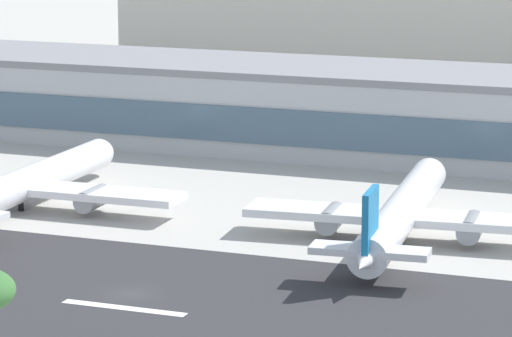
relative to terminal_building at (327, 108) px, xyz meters
name	(u,v)px	position (x,y,z in m)	size (l,w,h in m)	color
ground_plane	(130,295)	(4.43, -72.56, -5.94)	(1400.00, 1400.00, 0.00)	#B2AFA8
runway_strip	(110,307)	(4.43, -76.65, -5.90)	(800.00, 41.60, 0.08)	#2D2D30
runway_centreline_dash_4	(124,308)	(5.81, -76.65, -5.85)	(12.00, 1.20, 0.01)	white
terminal_building	(327,108)	(0.00, 0.00, 0.00)	(172.39, 22.47, 11.87)	#B7BABC
airliner_red_tail_gate_0	(21,186)	(-21.69, -46.93, -3.10)	(38.57, 42.78, 8.93)	white
airliner_blue_tail_gate_1	(399,216)	(22.78, -45.75, -2.97)	(33.50, 44.51, 9.30)	silver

